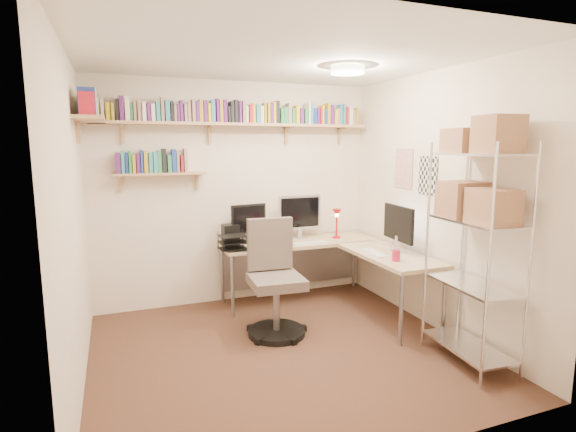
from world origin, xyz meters
The scene contains 6 objects.
ground centered at (0.00, 0.00, 0.00)m, with size 3.20×3.20×0.00m, color #472C1E.
room_shell centered at (0.00, 0.00, 1.55)m, with size 3.24×3.04×2.52m.
wall_shelves centered at (-0.41, 1.30, 2.02)m, with size 3.12×1.09×0.80m.
corner_desk centered at (0.69, 0.95, 0.70)m, with size 1.88×1.79×1.22m.
office_chair centered at (0.07, 0.41, 0.46)m, with size 0.58×0.59×1.10m.
wire_rack centered at (1.36, -0.75, 1.43)m, with size 0.45×0.82×2.01m.
Camera 1 is at (-1.30, -3.49, 1.80)m, focal length 28.00 mm.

